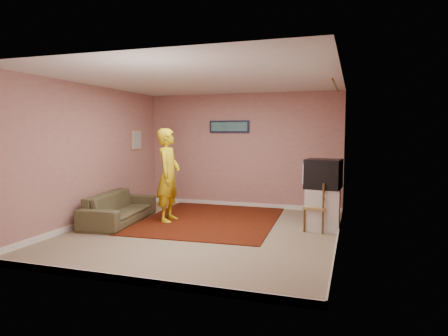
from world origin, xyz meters
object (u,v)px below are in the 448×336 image
(crt_tv, at_px, (323,174))
(person, at_px, (169,175))
(tv_cabinet, at_px, (323,209))
(sofa, at_px, (120,208))
(chair_a, at_px, (319,191))
(chair_b, at_px, (316,201))

(crt_tv, relative_size, person, 0.37)
(tv_cabinet, distance_m, crt_tv, 0.63)
(tv_cabinet, distance_m, sofa, 3.80)
(chair_a, height_order, person, person)
(tv_cabinet, distance_m, person, 2.94)
(person, bearing_deg, crt_tv, -91.48)
(crt_tv, bearing_deg, chair_a, 106.44)
(chair_b, bearing_deg, crt_tv, 152.62)
(sofa, bearing_deg, chair_a, -76.44)
(person, bearing_deg, chair_a, -76.20)
(tv_cabinet, relative_size, person, 0.41)
(tv_cabinet, relative_size, chair_a, 1.42)
(crt_tv, relative_size, chair_a, 1.27)
(crt_tv, relative_size, chair_b, 1.40)
(crt_tv, xyz_separation_m, person, (-2.88, -0.23, -0.10))
(tv_cabinet, height_order, chair_a, chair_a)
(tv_cabinet, bearing_deg, sofa, -171.00)
(sofa, bearing_deg, chair_b, -89.87)
(sofa, bearing_deg, tv_cabinet, -88.02)
(sofa, xyz_separation_m, person, (0.87, 0.36, 0.62))
(chair_a, relative_size, sofa, 0.27)
(sofa, bearing_deg, crt_tv, -87.99)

